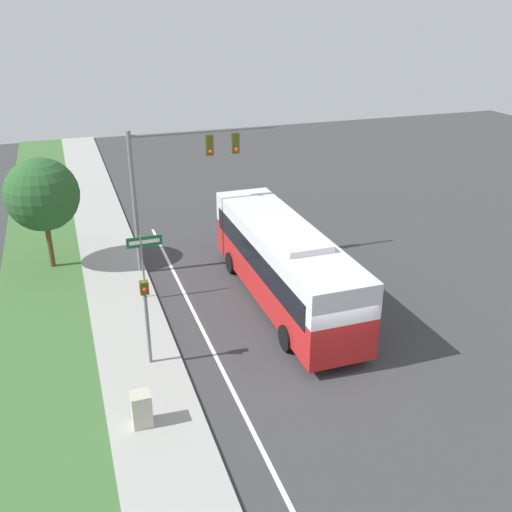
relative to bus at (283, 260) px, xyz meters
The scene contains 10 objects.
ground_plane 5.32m from the bus, 91.59° to the right, with size 80.00×80.00×0.00m, color #38383A.
sidewalk 8.26m from the bus, 141.93° to the right, with size 2.80×80.00×0.12m.
grass_verge 10.91m from the bus, 152.50° to the right, with size 3.60×80.00×0.10m.
lane_divider_near 6.50m from the bus, 126.97° to the right, with size 0.14×30.00×0.01m.
bus is the anchor object (origin of this frame).
signal_gantry 6.39m from the bus, 123.80° to the left, with size 6.63×0.41×6.57m.
pedestrian_signal 6.60m from the bus, 155.25° to the right, with size 0.28×0.34×3.22m.
street_sign 5.71m from the bus, 158.58° to the left, with size 1.45×0.08×2.88m.
utility_cabinet 9.01m from the bus, 139.03° to the right, with size 0.57×0.55×1.08m.
roadside_tree 11.32m from the bus, 143.62° to the left, with size 3.30×3.30×5.16m.
Camera 1 is at (-7.82, -14.55, 11.47)m, focal length 40.00 mm.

